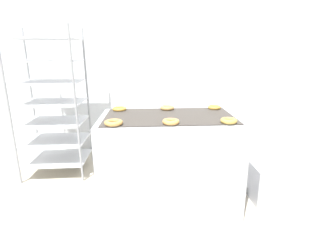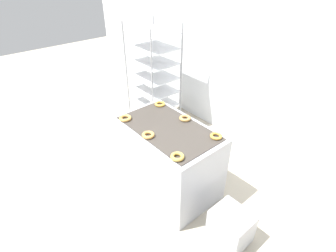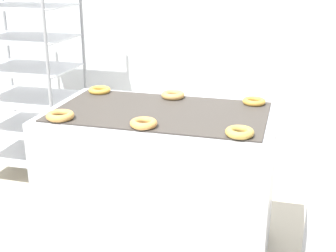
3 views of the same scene
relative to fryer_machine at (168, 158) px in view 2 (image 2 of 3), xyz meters
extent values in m
plane|color=#B2A893|center=(0.00, -0.61, -0.43)|extent=(14.00, 14.00, 0.00)
cube|color=silver|center=(0.00, 1.51, 0.97)|extent=(8.00, 0.05, 2.80)
cube|color=#A8AAB2|center=(0.00, 0.00, 0.00)|extent=(1.21, 0.72, 0.85)
cube|color=#38332D|center=(0.00, 0.00, 0.43)|extent=(1.12, 0.64, 0.01)
cube|color=#262628|center=(0.33, -0.32, 0.17)|extent=(0.12, 0.07, 0.10)
cylinder|color=gray|center=(-1.61, 0.51, 0.40)|extent=(0.02, 0.02, 1.67)
cylinder|color=gray|center=(-0.94, 0.51, 0.40)|extent=(0.02, 0.02, 1.67)
cylinder|color=gray|center=(-1.61, 1.07, 0.40)|extent=(0.02, 0.02, 1.67)
cylinder|color=gray|center=(-0.94, 1.07, 0.40)|extent=(0.02, 0.02, 1.67)
cube|color=silver|center=(-1.27, 0.79, -0.26)|extent=(0.67, 0.56, 0.01)
cube|color=silver|center=(-1.27, 0.79, -0.04)|extent=(0.67, 0.56, 0.01)
cube|color=silver|center=(-1.27, 0.79, 0.19)|extent=(0.67, 0.56, 0.01)
cube|color=silver|center=(-1.27, 0.79, 0.42)|extent=(0.67, 0.56, 0.01)
cube|color=silver|center=(-1.27, 0.79, 0.65)|extent=(0.67, 0.56, 0.01)
cube|color=silver|center=(-1.27, 0.79, 0.88)|extent=(0.67, 0.56, 0.01)
cube|color=silver|center=(-1.27, 0.79, 1.11)|extent=(0.67, 0.56, 0.01)
cube|color=#A8AAB2|center=(0.99, -0.02, -0.25)|extent=(0.38, 0.32, 0.36)
torus|color=#C18C45|center=(-0.45, -0.26, 0.45)|extent=(0.14, 0.14, 0.04)
torus|color=#CC8E45|center=(-0.01, -0.27, 0.45)|extent=(0.13, 0.13, 0.04)
torus|color=#BC9441|center=(0.45, -0.27, 0.45)|extent=(0.13, 0.13, 0.04)
torus|color=gold|center=(-0.46, 0.26, 0.45)|extent=(0.13, 0.13, 0.03)
torus|color=tan|center=(0.00, 0.26, 0.45)|extent=(0.14, 0.14, 0.04)
torus|color=#C08C35|center=(0.47, 0.26, 0.45)|extent=(0.13, 0.13, 0.03)
camera|label=1|loc=(-0.17, -2.23, 0.97)|focal=28.00mm
camera|label=2|loc=(1.83, -1.56, 2.02)|focal=28.00mm
camera|label=3|loc=(0.66, -2.27, 1.18)|focal=50.00mm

